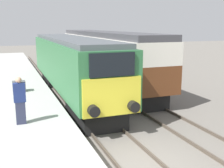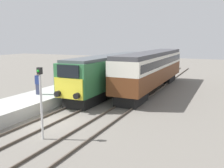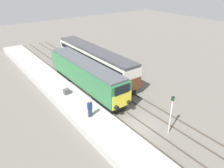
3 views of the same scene
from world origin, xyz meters
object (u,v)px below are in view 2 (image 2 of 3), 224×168
person_on_platform (38,84)px  signal_post (41,97)px  passenger_carriage (153,67)px  luggage_crate (77,81)px  locomotive (111,72)px

person_on_platform → signal_post: (5.19, -5.67, 0.56)m
passenger_carriage → luggage_crate: bearing=-147.2°
locomotive → signal_post: 12.54m
passenger_carriage → signal_post: size_ratio=4.28×
passenger_carriage → locomotive: bearing=-136.9°
signal_post → locomotive: bearing=97.8°
signal_post → luggage_crate: signal_post is taller
person_on_platform → signal_post: signal_post is taller
locomotive → luggage_crate: 3.60m
locomotive → luggage_crate: locomotive is taller
locomotive → luggage_crate: bearing=-161.2°
passenger_carriage → signal_post: bearing=-96.2°
passenger_carriage → person_on_platform: passenger_carriage is taller
locomotive → signal_post: signal_post is taller
passenger_carriage → signal_post: passenger_carriage is taller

